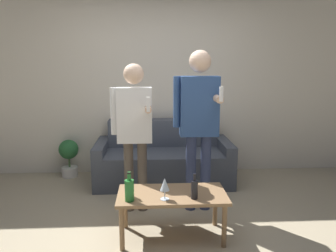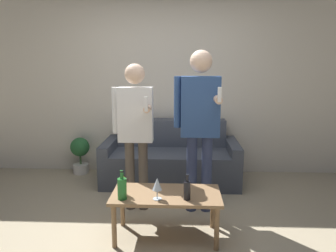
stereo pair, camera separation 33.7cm
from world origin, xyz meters
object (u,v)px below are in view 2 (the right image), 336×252
(couch, at_px, (171,160))
(bottle_orange, at_px, (122,188))
(person_standing_right, at_px, (200,118))
(coffee_table, at_px, (166,199))
(person_standing_left, at_px, (135,124))

(couch, distance_m, bottle_orange, 1.69)
(bottle_orange, height_order, person_standing_right, person_standing_right)
(coffee_table, height_order, person_standing_left, person_standing_left)
(bottle_orange, bearing_deg, person_standing_left, 88.75)
(couch, relative_size, coffee_table, 1.82)
(coffee_table, height_order, person_standing_right, person_standing_right)
(person_standing_right, bearing_deg, coffee_table, -118.89)
(person_standing_left, bearing_deg, bottle_orange, -91.25)
(person_standing_right, bearing_deg, bottle_orange, -133.77)
(couch, xyz_separation_m, coffee_table, (0.01, -1.49, 0.08))
(coffee_table, relative_size, bottle_orange, 3.82)
(couch, height_order, coffee_table, couch)
(coffee_table, relative_size, person_standing_left, 0.62)
(bottle_orange, xyz_separation_m, person_standing_right, (0.69, 0.72, 0.50))
(person_standing_left, bearing_deg, couch, 69.16)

